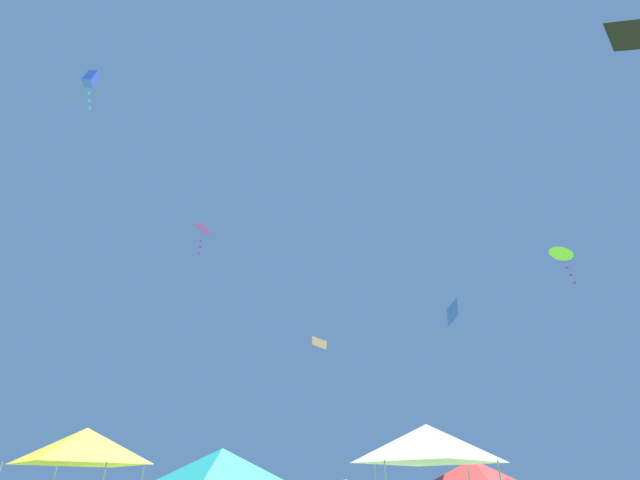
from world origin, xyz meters
name	(u,v)px	position (x,y,z in m)	size (l,w,h in m)	color
canopy_tent_teal	(221,465)	(-2.95, 8.76, 2.58)	(2.84, 2.84, 3.04)	#9E9EA3
canopy_tent_red	(474,472)	(6.12, 13.85, 2.54)	(2.80, 2.80, 2.99)	#9E9EA3
canopy_tent_white	(428,443)	(3.49, 9.27, 3.21)	(3.53, 3.53, 3.78)	#9E9EA3
canopy_tent_yellow	(84,446)	(-7.97, 10.14, 3.22)	(3.54, 3.54, 3.79)	#9E9EA3
kite_lime_delta	(562,254)	(16.42, 21.62, 16.14)	(1.58, 1.66, 2.98)	#75D138
kite_pink_diamond	(320,342)	(-0.24, 26.96, 11.57)	(1.54, 1.64, 0.58)	pink
kite_blue_box	(91,80)	(-11.80, 9.97, 20.51)	(0.72, 0.84, 2.69)	blue
kite_black_diamond	(629,35)	(12.26, 5.46, 17.61)	(1.58, 1.31, 0.88)	black
kite_purple_diamond	(203,229)	(-6.60, 15.53, 14.74)	(1.19, 1.02, 2.11)	purple
kite_blue_diamond	(451,313)	(6.65, 15.80, 9.88)	(1.01, 1.02, 1.08)	blue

